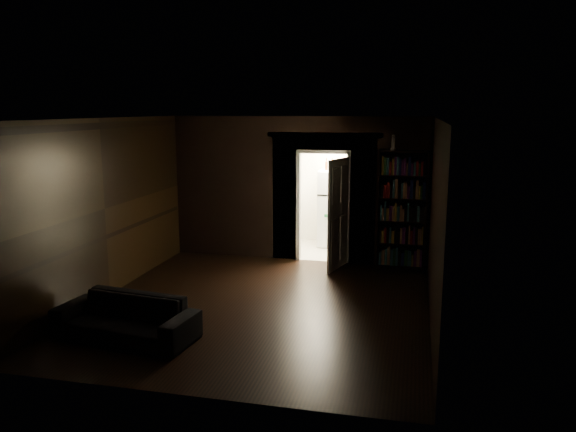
# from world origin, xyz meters

# --- Properties ---
(ground) EXTENTS (5.50, 5.50, 0.00)m
(ground) POSITION_xyz_m (0.00, 0.00, 0.00)
(ground) COLOR black
(ground) RESTS_ON ground
(room_walls) EXTENTS (5.02, 5.61, 2.84)m
(room_walls) POSITION_xyz_m (-0.01, 1.07, 1.68)
(room_walls) COLOR black
(room_walls) RESTS_ON ground
(kitchen_alcove) EXTENTS (2.20, 1.80, 2.60)m
(kitchen_alcove) POSITION_xyz_m (0.50, 3.87, 1.21)
(kitchen_alcove) COLOR beige
(kitchen_alcove) RESTS_ON ground
(sofa) EXTENTS (1.95, 1.04, 0.72)m
(sofa) POSITION_xyz_m (-1.38, -1.51, 0.36)
(sofa) COLOR black
(sofa) RESTS_ON ground
(bookshelf) EXTENTS (0.91, 0.36, 2.20)m
(bookshelf) POSITION_xyz_m (2.00, 2.59, 1.10)
(bookshelf) COLOR black
(bookshelf) RESTS_ON ground
(refrigerator) EXTENTS (0.82, 0.76, 1.65)m
(refrigerator) POSITION_xyz_m (0.58, 4.07, 0.82)
(refrigerator) COLOR white
(refrigerator) RESTS_ON ground
(door) EXTENTS (0.28, 0.83, 2.05)m
(door) POSITION_xyz_m (0.86, 2.32, 1.02)
(door) COLOR silver
(door) RESTS_ON ground
(figurine) EXTENTS (0.12, 0.12, 0.28)m
(figurine) POSITION_xyz_m (1.80, 2.53, 2.34)
(figurine) COLOR white
(figurine) RESTS_ON bookshelf
(bottles) EXTENTS (0.63, 0.19, 0.26)m
(bottles) POSITION_xyz_m (0.60, 4.01, 1.78)
(bottles) COLOR black
(bottles) RESTS_ON refrigerator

